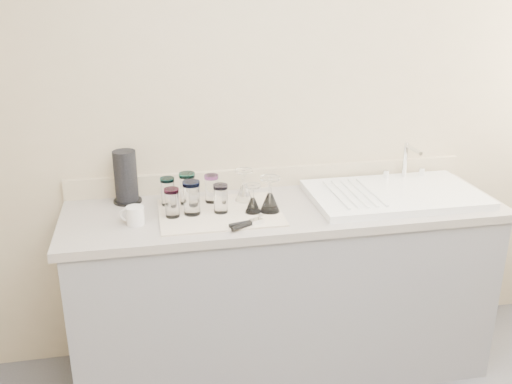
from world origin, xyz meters
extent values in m
cube|color=tan|center=(0.00, 1.50, 1.25)|extent=(3.50, 0.04, 2.50)
cube|color=slate|center=(0.00, 1.20, 0.43)|extent=(2.00, 0.60, 0.86)
cube|color=gray|center=(0.00, 1.20, 0.88)|extent=(2.06, 0.62, 0.04)
cube|color=white|center=(0.55, 1.20, 0.92)|extent=(0.82, 0.50, 0.03)
cylinder|color=silver|center=(0.69, 1.40, 1.03)|extent=(0.02, 0.02, 0.18)
cylinder|color=silver|center=(0.69, 1.32, 1.10)|extent=(0.02, 0.16, 0.02)
cylinder|color=silver|center=(0.59, 1.40, 0.96)|extent=(0.03, 0.03, 0.04)
cylinder|color=silver|center=(0.79, 1.40, 0.96)|extent=(0.03, 0.03, 0.04)
cube|color=silver|center=(-0.31, 1.17, 0.90)|extent=(0.55, 0.42, 0.01)
cylinder|color=white|center=(-0.54, 1.31, 0.97)|extent=(0.06, 0.06, 0.12)
cylinder|color=#127E81|center=(-0.54, 1.31, 1.03)|extent=(0.07, 0.07, 0.02)
cylinder|color=white|center=(-0.45, 1.31, 0.97)|extent=(0.07, 0.07, 0.13)
cylinder|color=#30CFB8|center=(-0.45, 1.31, 1.05)|extent=(0.08, 0.08, 0.02)
cylinder|color=white|center=(-0.33, 1.30, 0.97)|extent=(0.06, 0.06, 0.12)
cylinder|color=purple|center=(-0.33, 1.30, 1.03)|extent=(0.07, 0.07, 0.02)
cylinder|color=white|center=(-0.53, 1.16, 0.97)|extent=(0.06, 0.06, 0.12)
cylinder|color=#CE1F7A|center=(-0.53, 1.16, 1.03)|extent=(0.07, 0.07, 0.02)
cylinder|color=white|center=(-0.44, 1.17, 0.98)|extent=(0.07, 0.07, 0.14)
cylinder|color=#2640BA|center=(-0.44, 1.17, 1.05)|extent=(0.08, 0.08, 0.02)
cylinder|color=white|center=(-0.31, 1.17, 0.97)|extent=(0.06, 0.06, 0.12)
cylinder|color=#9A86C8|center=(-0.31, 1.17, 1.03)|extent=(0.07, 0.07, 0.02)
cone|color=white|center=(-0.18, 1.29, 0.95)|extent=(0.09, 0.09, 0.08)
cylinder|color=white|center=(-0.18, 1.29, 1.02)|extent=(0.01, 0.01, 0.06)
cylinder|color=white|center=(-0.18, 1.29, 1.06)|extent=(0.09, 0.09, 0.01)
cone|color=white|center=(-0.17, 1.14, 0.94)|extent=(0.07, 0.07, 0.07)
cylinder|color=white|center=(-0.17, 1.14, 1.00)|extent=(0.01, 0.01, 0.05)
cylinder|color=white|center=(-0.17, 1.14, 1.04)|extent=(0.07, 0.07, 0.01)
cone|color=white|center=(-0.09, 1.13, 0.95)|extent=(0.09, 0.09, 0.09)
cylinder|color=white|center=(-0.09, 1.13, 1.03)|extent=(0.01, 0.01, 0.07)
cylinder|color=white|center=(-0.09, 1.13, 1.07)|extent=(0.09, 0.09, 0.01)
cube|color=silver|center=(-0.18, 1.01, 0.92)|extent=(0.07, 0.05, 0.02)
cylinder|color=black|center=(-0.24, 0.97, 0.92)|extent=(0.12, 0.08, 0.02)
cylinder|color=black|center=(-0.24, 1.00, 0.92)|extent=(0.13, 0.05, 0.02)
cylinder|color=silver|center=(-0.69, 1.12, 0.94)|extent=(0.10, 0.10, 0.08)
torus|color=silver|center=(-0.73, 1.14, 0.94)|extent=(0.06, 0.03, 0.06)
cylinder|color=black|center=(-0.73, 1.40, 0.91)|extent=(0.13, 0.13, 0.01)
cylinder|color=black|center=(-0.73, 1.40, 1.03)|extent=(0.11, 0.11, 0.24)
camera|label=1|loc=(-0.62, -1.22, 1.90)|focal=40.00mm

